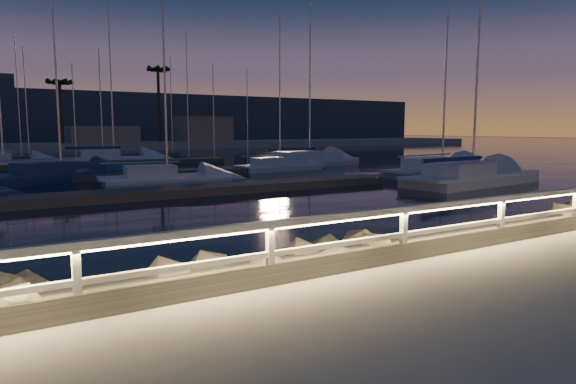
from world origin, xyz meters
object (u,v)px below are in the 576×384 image
sailboat_g (278,166)px  sailboat_k (111,159)px  sailboat_l (307,161)px  guard_rail (470,212)px  sailboat_j (0,163)px  sailboat_d (470,176)px  sailboat_b (164,178)px  sailboat_h (440,170)px  sailboat_c (58,174)px

sailboat_g → sailboat_k: bearing=117.6°
sailboat_l → guard_rail: bearing=-126.4°
guard_rail → sailboat_j: 39.24m
guard_rail → sailboat_l: sailboat_l is taller
guard_rail → sailboat_d: bearing=38.9°
sailboat_d → sailboat_l: 16.86m
sailboat_b → sailboat_l: sailboat_l is taller
sailboat_g → sailboat_l: 5.37m
sailboat_h → sailboat_j: sailboat_h is taller
sailboat_h → sailboat_k: (-15.69, 24.19, -0.00)m
sailboat_b → sailboat_d: (14.80, -8.84, 0.05)m
sailboat_c → sailboat_d: size_ratio=0.85×
guard_rail → sailboat_k: 40.62m
sailboat_c → sailboat_g: bearing=-18.8°
guard_rail → sailboat_d: (14.81, 11.97, -0.90)m
guard_rail → sailboat_c: size_ratio=3.08×
sailboat_g → sailboat_k: (-8.87, 14.60, 0.07)m
guard_rail → sailboat_j: size_ratio=3.17×
guard_rail → sailboat_g: sailboat_g is taller
sailboat_c → sailboat_b: bearing=-66.4°
sailboat_b → sailboat_j: bearing=119.1°
guard_rail → sailboat_d: sailboat_d is taller
sailboat_j → sailboat_l: bearing=-31.2°
sailboat_b → sailboat_h: 17.82m
sailboat_b → sailboat_c: bearing=138.5°
sailboat_g → guard_rail: bearing=-115.6°
sailboat_h → sailboat_j: 33.07m
guard_rail → sailboat_l: size_ratio=2.68×
sailboat_j → sailboat_l: size_ratio=0.85×
sailboat_b → sailboat_d: size_ratio=0.74×
sailboat_g → sailboat_h: size_ratio=0.72×
guard_rail → sailboat_h: (17.28, 16.39, -0.91)m
sailboat_c → sailboat_k: (6.36, 14.40, 0.02)m
guard_rail → sailboat_h: bearing=43.5°
sailboat_b → sailboat_k: sailboat_k is taller
sailboat_b → sailboat_d: sailboat_d is taller
sailboat_b → sailboat_h: sailboat_h is taller
sailboat_b → sailboat_c: (-4.78, 5.37, 0.02)m
guard_rail → sailboat_h: sailboat_h is taller
guard_rail → sailboat_c: sailboat_c is taller
guard_rail → sailboat_l: 32.51m
sailboat_l → sailboat_h: bearing=-88.5°
sailboat_d → sailboat_g: bearing=100.5°
sailboat_c → sailboat_d: sailboat_d is taller
sailboat_k → sailboat_l: bearing=-33.9°
sailboat_d → sailboat_h: bearing=54.1°
sailboat_h → sailboat_d: bearing=-128.1°
sailboat_d → sailboat_b: bearing=142.4°
sailboat_j → sailboat_h: bearing=-49.7°
sailboat_g → sailboat_l: bearing=28.4°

